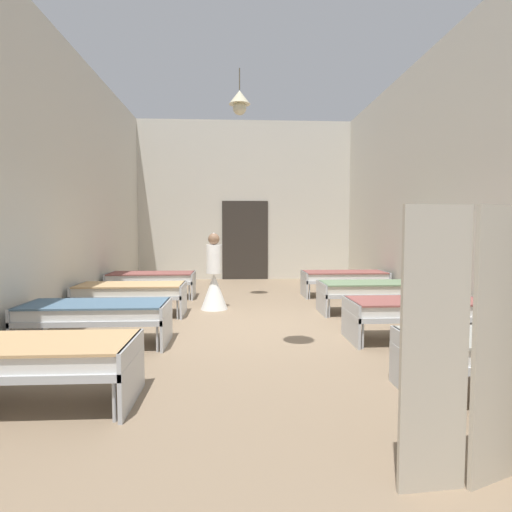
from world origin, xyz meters
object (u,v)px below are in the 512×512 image
at_px(bed_right_row_2, 371,289).
at_px(bed_left_row_3, 152,279).
at_px(bed_right_row_0, 506,349).
at_px(bed_left_row_2, 131,291).
at_px(bed_right_row_3, 344,277).
at_px(bed_right_row_1, 417,309).
at_px(bed_left_row_0, 24,357).
at_px(bed_left_row_1, 96,313).
at_px(privacy_screen, 502,348).
at_px(nurse_near_aisle, 214,282).

height_order(bed_right_row_2, bed_left_row_3, same).
bearing_deg(bed_left_row_3, bed_right_row_0, -52.47).
xyz_separation_m(bed_left_row_2, bed_right_row_3, (4.38, 1.90, 0.00)).
bearing_deg(bed_left_row_2, bed_right_row_1, -23.46).
bearing_deg(bed_right_row_0, bed_left_row_0, 180.00).
bearing_deg(bed_left_row_1, bed_left_row_0, -90.00).
bearing_deg(bed_left_row_2, bed_left_row_1, -90.00).
bearing_deg(bed_left_row_0, bed_right_row_3, 52.47).
bearing_deg(bed_left_row_0, bed_left_row_1, 90.00).
bearing_deg(privacy_screen, bed_right_row_3, 60.05).
relative_size(bed_left_row_1, bed_left_row_2, 1.00).
bearing_deg(bed_left_row_2, privacy_screen, -56.27).
relative_size(bed_left_row_0, bed_right_row_1, 1.00).
bearing_deg(nurse_near_aisle, bed_right_row_1, -124.00).
bearing_deg(bed_left_row_3, nurse_near_aisle, -43.38).
relative_size(bed_left_row_1, bed_right_row_3, 1.00).
relative_size(bed_left_row_0, bed_left_row_1, 1.00).
height_order(bed_left_row_3, nurse_near_aisle, nurse_near_aisle).
height_order(bed_left_row_0, bed_left_row_2, same).
xyz_separation_m(bed_left_row_2, privacy_screen, (3.43, -5.14, 0.41)).
xyz_separation_m(bed_right_row_0, bed_right_row_2, (0.00, 3.80, 0.00)).
bearing_deg(bed_right_row_0, bed_right_row_3, 90.00).
bearing_deg(bed_right_row_1, nurse_near_aisle, 140.33).
height_order(bed_left_row_0, privacy_screen, privacy_screen).
bearing_deg(nurse_near_aisle, bed_left_row_1, 154.59).
xyz_separation_m(bed_left_row_1, privacy_screen, (3.43, -3.24, 0.41)).
distance_m(bed_right_row_0, bed_right_row_1, 1.90).
distance_m(bed_left_row_2, bed_right_row_2, 4.38).
relative_size(bed_right_row_2, bed_left_row_3, 1.00).
bearing_deg(bed_right_row_1, bed_left_row_0, -156.54).
bearing_deg(bed_right_row_3, bed_left_row_2, -156.54).
distance_m(bed_right_row_3, nurse_near_aisle, 3.23).
bearing_deg(bed_right_row_3, nurse_near_aisle, -154.72).
relative_size(bed_left_row_0, bed_right_row_3, 1.00).
distance_m(bed_left_row_1, privacy_screen, 4.73).
bearing_deg(bed_left_row_0, bed_right_row_2, 40.95).
bearing_deg(bed_left_row_1, bed_right_row_2, 23.46).
distance_m(bed_right_row_0, bed_left_row_2, 5.80).
xyz_separation_m(bed_right_row_3, nurse_near_aisle, (-2.92, -1.38, 0.09)).
height_order(bed_left_row_2, bed_right_row_3, same).
bearing_deg(bed_right_row_0, bed_left_row_1, 156.54).
relative_size(bed_left_row_3, bed_right_row_3, 1.00).
bearing_deg(bed_right_row_1, bed_right_row_0, -90.00).
height_order(bed_right_row_1, bed_right_row_3, same).
distance_m(bed_left_row_0, bed_right_row_0, 4.38).
bearing_deg(privacy_screen, bed_left_row_0, 136.46).
xyz_separation_m(bed_right_row_1, bed_left_row_3, (-4.38, 3.80, 0.00)).
distance_m(bed_right_row_1, bed_left_row_3, 5.80).
xyz_separation_m(bed_left_row_1, nurse_near_aisle, (1.46, 2.42, 0.09)).
bearing_deg(bed_right_row_0, nurse_near_aisle, 124.05).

